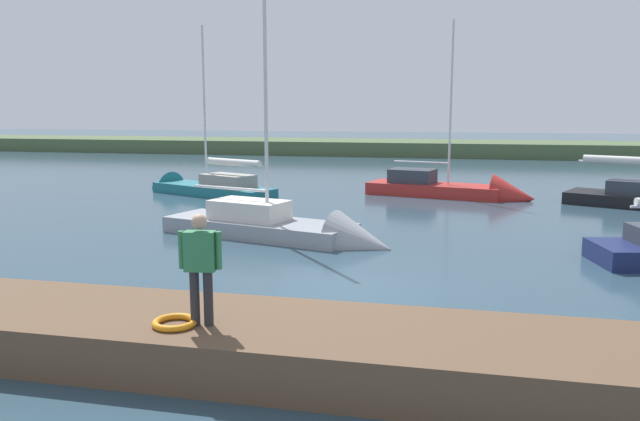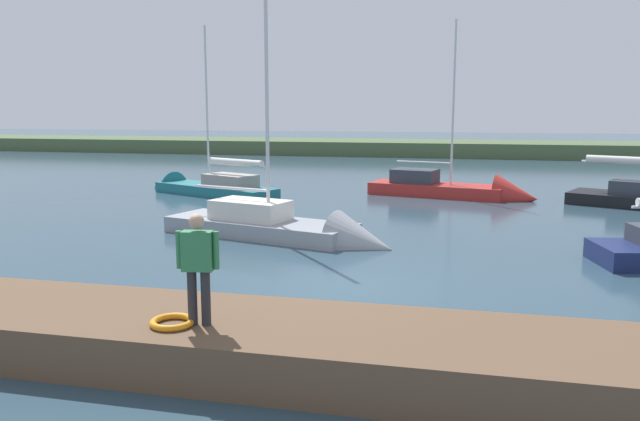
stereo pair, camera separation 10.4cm
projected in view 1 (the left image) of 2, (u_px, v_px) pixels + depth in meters
name	position (u px, v px, depth m)	size (l,w,h in m)	color
ground_plane	(346.00, 288.00, 13.64)	(200.00, 200.00, 0.00)	#2D4756
far_shoreline	(431.00, 155.00, 54.54)	(180.00, 8.00, 2.40)	#4C603D
dock_pier	(293.00, 347.00, 9.28)	(23.80, 2.46, 0.74)	brown
life_ring_buoy	(175.00, 322.00, 9.10)	(0.66, 0.66, 0.10)	orange
sailboat_outer_mooring	(291.00, 235.00, 18.80)	(7.76, 3.91, 9.31)	gray
sailboat_far_right	(460.00, 193.00, 27.87)	(7.72, 3.73, 8.67)	#B22823
sailboat_mid_channel	(199.00, 190.00, 28.97)	(7.72, 4.74, 8.44)	#1E6B75
person_on_dock	(200.00, 262.00, 8.98)	(0.63, 0.28, 1.67)	#28282D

